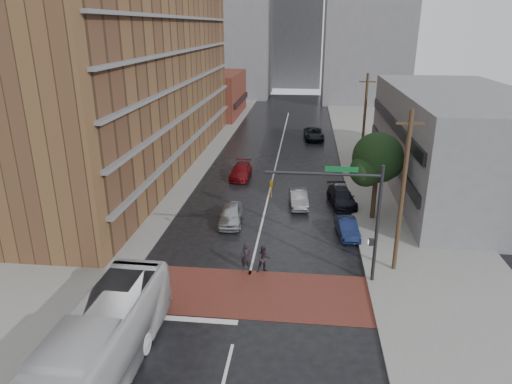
% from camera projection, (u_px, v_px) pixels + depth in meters
% --- Properties ---
extents(ground, '(160.00, 160.00, 0.00)m').
position_uv_depth(ground, '(244.00, 298.00, 25.40)').
color(ground, black).
rests_on(ground, ground).
extents(crosswalk, '(14.00, 5.00, 0.02)m').
position_uv_depth(crosswalk, '(245.00, 293.00, 25.86)').
color(crosswalk, maroon).
rests_on(crosswalk, ground).
extents(sidewalk_west, '(9.00, 90.00, 0.15)m').
position_uv_depth(sidewalk_west, '(171.00, 163.00, 49.90)').
color(sidewalk_west, gray).
rests_on(sidewalk_west, ground).
extents(sidewalk_east, '(9.00, 90.00, 0.15)m').
position_uv_depth(sidewalk_east, '(385.00, 170.00, 47.52)').
color(sidewalk_east, gray).
rests_on(sidewalk_east, ground).
extents(apartment_block, '(10.00, 44.00, 28.00)m').
position_uv_depth(apartment_block, '(134.00, 28.00, 44.44)').
color(apartment_block, brown).
rests_on(apartment_block, ground).
extents(storefront_west, '(8.00, 16.00, 7.00)m').
position_uv_depth(storefront_west, '(216.00, 94.00, 75.85)').
color(storefront_west, brown).
rests_on(storefront_west, ground).
extents(building_east, '(11.00, 26.00, 9.00)m').
position_uv_depth(building_east, '(456.00, 142.00, 40.82)').
color(building_east, slate).
rests_on(building_east, ground).
extents(distant_tower_west, '(18.00, 16.00, 32.00)m').
position_uv_depth(distant_tower_west, '(227.00, 17.00, 94.16)').
color(distant_tower_west, slate).
rests_on(distant_tower_west, ground).
extents(distant_tower_east, '(16.00, 14.00, 36.00)m').
position_uv_depth(distant_tower_east, '(369.00, 4.00, 84.98)').
color(distant_tower_east, slate).
rests_on(distant_tower_east, ground).
extents(distant_tower_center, '(12.00, 10.00, 24.00)m').
position_uv_depth(distant_tower_center, '(296.00, 36.00, 109.96)').
color(distant_tower_center, slate).
rests_on(distant_tower_center, ground).
extents(street_tree, '(4.20, 4.10, 6.90)m').
position_uv_depth(street_tree, '(378.00, 161.00, 34.13)').
color(street_tree, '#332319').
rests_on(street_tree, ground).
extents(signal_mast, '(6.50, 0.30, 7.20)m').
position_uv_depth(signal_mast, '(353.00, 207.00, 25.51)').
color(signal_mast, '#2D2D33').
rests_on(signal_mast, ground).
extents(utility_pole_near, '(1.60, 0.26, 10.00)m').
position_uv_depth(utility_pole_near, '(402.00, 193.00, 26.46)').
color(utility_pole_near, '#473321').
rests_on(utility_pole_near, ground).
extents(utility_pole_far, '(1.60, 0.26, 10.00)m').
position_uv_depth(utility_pole_far, '(364.00, 124.00, 45.13)').
color(utility_pole_far, '#473321').
rests_on(utility_pole_far, ground).
extents(transit_bus, '(2.99, 11.86, 3.29)m').
position_uv_depth(transit_bus, '(94.00, 355.00, 18.58)').
color(transit_bus, silver).
rests_on(transit_bus, ground).
extents(pedestrian_a, '(0.68, 0.44, 1.85)m').
position_uv_depth(pedestrian_a, '(246.00, 257.00, 27.91)').
color(pedestrian_a, black).
rests_on(pedestrian_a, ground).
extents(pedestrian_b, '(0.98, 0.86, 1.72)m').
position_uv_depth(pedestrian_b, '(264.00, 259.00, 27.82)').
color(pedestrian_b, black).
rests_on(pedestrian_b, ground).
extents(car_travel_a, '(2.04, 4.36, 1.44)m').
position_uv_depth(car_travel_a, '(231.00, 215.00, 34.73)').
color(car_travel_a, '#B2B6BA').
rests_on(car_travel_a, ground).
extents(car_travel_b, '(1.83, 4.16, 1.33)m').
position_uv_depth(car_travel_b, '(298.00, 198.00, 38.14)').
color(car_travel_b, '#9D9EA4').
rests_on(car_travel_b, ground).
extents(car_travel_c, '(1.94, 4.61, 1.33)m').
position_uv_depth(car_travel_c, '(241.00, 171.00, 45.28)').
color(car_travel_c, maroon).
rests_on(car_travel_c, ground).
extents(suv_travel, '(2.83, 5.47, 1.47)m').
position_uv_depth(suv_travel, '(314.00, 134.00, 60.60)').
color(suv_travel, black).
rests_on(suv_travel, ground).
extents(car_parked_near, '(1.72, 3.85, 1.23)m').
position_uv_depth(car_parked_near, '(347.00, 228.00, 32.73)').
color(car_parked_near, '#121D42').
rests_on(car_parked_near, ground).
extents(car_parked_mid, '(2.64, 4.94, 1.36)m').
position_uv_depth(car_parked_mid, '(342.00, 197.00, 38.39)').
color(car_parked_mid, black).
rests_on(car_parked_mid, ground).
extents(car_parked_far, '(1.95, 4.13, 1.37)m').
position_uv_depth(car_parked_far, '(341.00, 192.00, 39.45)').
color(car_parked_far, '#AAAEB2').
rests_on(car_parked_far, ground).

